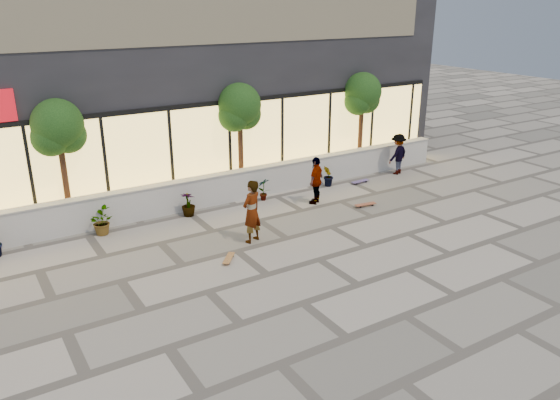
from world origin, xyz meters
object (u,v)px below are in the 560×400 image
tree_midwest (58,130)px  tree_mideast (240,110)px  skateboard_right_far (360,181)px  skater_right_near (316,180)px  skateboard_center (229,258)px  skateboard_right_near (365,204)px  tree_east (362,96)px  skater_center (252,211)px  skater_right_far (398,154)px

tree_midwest → tree_mideast: bearing=0.0°
skateboard_right_far → skater_right_near: bearing=-164.2°
tree_mideast → tree_midwest: bearing=180.0°
tree_mideast → skateboard_center: (-2.97, -4.83, -2.91)m
tree_midwest → skateboard_right_far: (10.27, -1.59, -2.91)m
tree_mideast → skateboard_right_near: size_ratio=4.98×
tree_midwest → skateboard_right_far: size_ratio=5.06×
skater_right_near → skateboard_right_near: skater_right_near is taller
tree_east → skater_center: tree_east is taller
tree_mideast → skateboard_right_near: tree_mideast is taller
skater_center → skateboard_right_far: skater_center is taller
tree_midwest → skater_right_near: (7.57, -2.46, -2.16)m
tree_midwest → skateboard_right_far: tree_midwest is taller
skater_center → skateboard_center: 1.62m
skater_right_near → skateboard_center: skater_right_near is taller
skater_right_far → skateboard_right_far: 2.17m
skater_right_far → skateboard_center: skater_right_far is taller
tree_midwest → skater_right_near: size_ratio=2.39×
tree_mideast → skateboard_right_far: tree_mideast is taller
skateboard_center → skateboard_right_near: 5.90m
tree_midwest → skateboard_right_near: size_ratio=4.98×
tree_midwest → skateboard_right_near: tree_midwest is taller
skateboard_center → skateboard_right_near: size_ratio=0.84×
tree_east → skater_right_far: tree_east is taller
skater_center → skater_right_near: 3.75m
skater_right_near → skateboard_right_near: bearing=103.9°
skater_center → skater_right_near: bearing=-176.6°
skater_center → skateboard_center: skater_center is taller
skater_center → tree_mideast: bearing=-136.1°
tree_east → skateboard_right_far: 3.54m
skater_right_far → skater_center: bearing=3.0°
skater_right_far → skateboard_right_near: bearing=17.3°
tree_midwest → skater_right_far: (12.30, -1.40, -2.17)m
tree_midwest → skateboard_right_far: bearing=-8.8°
skater_right_far → tree_midwest: bearing=-21.6°
tree_mideast → tree_east: (5.50, 0.00, 0.00)m
tree_mideast → skater_center: size_ratio=2.12×
skateboard_right_near → tree_mideast: bearing=135.4°
tree_east → skateboard_center: 10.18m
skateboard_right_far → skateboard_right_near: bearing=-127.8°
tree_mideast → skateboard_center: 6.38m
tree_midwest → tree_mideast: size_ratio=1.00×
tree_east → skater_right_near: bearing=-148.0°
skater_right_near → skateboard_right_near: 1.85m
skater_right_near → skater_right_far: skater_right_near is taller
skater_right_near → tree_east: bearing=179.1°
skateboard_center → skater_right_far: bearing=-29.2°
tree_midwest → skateboard_right_near: bearing=-22.3°
tree_east → skater_right_near: 5.12m
tree_midwest → skater_center: 6.19m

